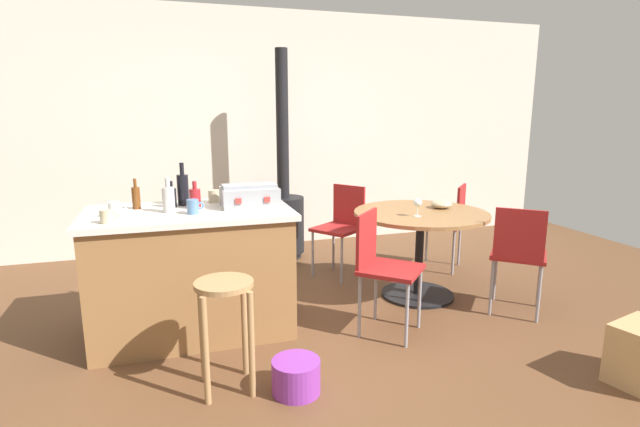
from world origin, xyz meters
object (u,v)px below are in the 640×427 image
(folding_chair_left, at_px, (382,262))
(cup_2, at_px, (214,196))
(bottle_0, at_px, (195,198))
(bottle_2, at_px, (168,199))
(bottle_3, at_px, (136,197))
(plastic_bucket, at_px, (296,376))
(bottle_1, at_px, (183,189))
(folding_chair_far, at_px, (342,223))
(folding_chair_near, at_px, (448,220))
(bottle_4, at_px, (172,197))
(dining_table, at_px, (420,232))
(wood_stove, at_px, (284,210))
(cup_1, at_px, (115,210))
(serving_bowl, at_px, (441,204))
(wine_glass, at_px, (418,203))
(toolbox, at_px, (250,196))
(cup_3, at_px, (107,217))
(kitchen_island, at_px, (192,271))
(folding_chair_right, at_px, (519,251))
(cup_0, at_px, (193,207))
(wooden_stool, at_px, (225,311))

(folding_chair_left, bearing_deg, cup_2, 148.72)
(bottle_0, bearing_deg, bottle_2, -155.33)
(bottle_3, xyz_separation_m, plastic_bucket, (0.85, -1.16, -0.89))
(bottle_1, bearing_deg, folding_chair_far, 24.12)
(cup_2, bearing_deg, bottle_1, -167.65)
(folding_chair_near, distance_m, bottle_4, 2.73)
(dining_table, xyz_separation_m, wood_stove, (-0.84, 1.48, -0.05))
(bottle_2, height_order, bottle_4, bottle_2)
(cup_1, relative_size, serving_bowl, 0.64)
(wine_glass, relative_size, serving_bowl, 0.80)
(bottle_0, bearing_deg, bottle_4, 147.21)
(folding_chair_near, xyz_separation_m, bottle_3, (-2.88, -0.54, 0.47))
(toolbox, bearing_deg, cup_3, -163.22)
(folding_chair_left, height_order, cup_2, cup_2)
(kitchen_island, distance_m, folding_chair_far, 1.69)
(wood_stove, xyz_separation_m, cup_3, (-1.55, -1.86, 0.41))
(folding_chair_right, relative_size, wood_stove, 0.39)
(folding_chair_far, bearing_deg, folding_chair_left, -97.17)
(folding_chair_near, height_order, toolbox, toolbox)
(toolbox, bearing_deg, kitchen_island, -178.25)
(kitchen_island, height_order, bottle_3, bottle_3)
(bottle_4, bearing_deg, cup_2, 17.89)
(dining_table, height_order, cup_2, cup_2)
(bottle_0, xyz_separation_m, cup_2, (0.15, 0.20, -0.03))
(folding_chair_right, distance_m, bottle_3, 2.88)
(dining_table, relative_size, folding_chair_far, 1.29)
(wine_glass, bearing_deg, cup_0, -176.61)
(bottle_3, height_order, cup_1, bottle_3)
(folding_chair_right, xyz_separation_m, cup_1, (-2.89, 0.36, 0.43))
(folding_chair_far, xyz_separation_m, cup_1, (-1.92, -0.96, 0.43))
(kitchen_island, distance_m, cup_1, 0.69)
(toolbox, xyz_separation_m, bottle_0, (-0.38, 0.03, -0.00))
(dining_table, height_order, bottle_0, bottle_0)
(wooden_stool, height_order, bottle_4, bottle_4)
(kitchen_island, bearing_deg, wooden_stool, -80.73)
(toolbox, distance_m, bottle_3, 0.79)
(folding_chair_far, relative_size, bottle_3, 4.05)
(bottle_1, distance_m, bottle_4, 0.11)
(folding_chair_left, distance_m, cup_2, 1.35)
(plastic_bucket, bearing_deg, folding_chair_far, 62.94)
(kitchen_island, height_order, cup_1, cup_1)
(wooden_stool, relative_size, plastic_bucket, 2.34)
(wood_stove, xyz_separation_m, cup_1, (-1.51, -1.70, 0.42))
(bottle_0, distance_m, plastic_bucket, 1.44)
(dining_table, height_order, folding_chair_far, folding_chair_far)
(folding_chair_near, distance_m, bottle_3, 2.96)
(folding_chair_near, relative_size, folding_chair_left, 0.98)
(plastic_bucket, bearing_deg, wine_glass, 37.22)
(dining_table, relative_size, cup_3, 10.29)
(kitchen_island, relative_size, folding_chair_left, 1.60)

